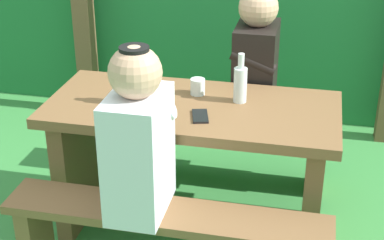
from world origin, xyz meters
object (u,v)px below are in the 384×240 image
person_white_shirt (138,138)px  picnic_table (192,146)px  bottle_right (128,85)px  cell_phone (200,116)px  drinking_glass (198,87)px  bench_near (166,235)px  person_black_coat (256,59)px  bench_far (211,130)px  bottle_left (240,83)px

person_white_shirt → picnic_table: bearing=78.2°
person_white_shirt → bottle_right: (-0.19, 0.46, 0.03)m
bottle_right → cell_phone: bottle_right is taller
person_white_shirt → drinking_glass: size_ratio=8.96×
picnic_table → bench_near: bearing=-90.0°
person_black_coat → cell_phone: (-0.17, -0.64, -0.06)m
bench_far → bottle_right: bearing=-117.3°
picnic_table → bench_far: bearing=90.0°
bench_far → drinking_glass: bearing=-90.0°
person_black_coat → bottle_right: (-0.54, -0.57, 0.03)m
bench_near → bottle_left: 0.80m
bench_far → bottle_left: bottle_left is taller
bench_near → bench_far: (0.00, 1.03, 0.00)m
person_black_coat → bottle_left: (-0.02, -0.43, 0.03)m
bench_near → bottle_right: bottle_right is taller
bench_near → drinking_glass: 0.78m
picnic_table → drinking_glass: bearing=89.9°
bottle_left → bench_near: bearing=-109.8°
picnic_table → drinking_glass: drinking_glass is taller
picnic_table → cell_phone: bearing=-62.6°
person_black_coat → bottle_right: person_black_coat is taller
picnic_table → person_black_coat: (0.24, 0.51, 0.29)m
picnic_table → person_white_shirt: 0.60m
drinking_glass → bottle_right: 0.35m
bench_far → person_black_coat: 0.52m
bottle_right → bench_far: bearing=62.7°
picnic_table → bench_near: size_ratio=1.00×
bench_far → person_black_coat: person_black_coat is taller
person_white_shirt → person_black_coat: bearing=71.3°
person_white_shirt → bottle_right: person_white_shirt is taller
drinking_glass → bottle_right: size_ratio=0.35×
bench_far → bench_near: bearing=-90.0°
person_black_coat → bench_near: bearing=-103.2°
person_black_coat → bottle_right: 0.78m
bottle_left → bottle_right: size_ratio=1.05×
picnic_table → person_black_coat: person_black_coat is taller
drinking_glass → person_white_shirt: bearing=-99.4°
picnic_table → bottle_left: bearing=21.7°
bench_far → bottle_right: bottle_right is taller
bottle_left → bottle_right: (-0.51, -0.14, 0.00)m
picnic_table → bottle_left: 0.40m
picnic_table → bench_far: size_ratio=1.00×
drinking_glass → cell_phone: bearing=-75.7°
bench_far → person_black_coat: size_ratio=1.95×
picnic_table → person_white_shirt: bearing=-101.8°
drinking_glass → bottle_left: bottle_left is taller
drinking_glass → bottle_left: bearing=-11.6°
person_white_shirt → bottle_left: size_ratio=2.95×
bottle_left → picnic_table: bearing=-158.3°
bench_near → cell_phone: bearing=80.3°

